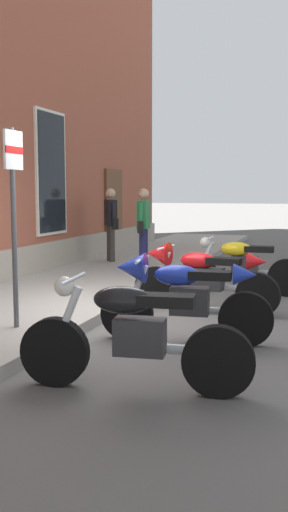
# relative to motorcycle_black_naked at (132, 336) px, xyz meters

# --- Properties ---
(ground_plane) EXTENTS (140.00, 140.00, 0.00)m
(ground_plane) POSITION_rel_motorcycle_black_naked_xyz_m (2.37, 1.22, -0.49)
(ground_plane) COLOR #565451
(sidewalk) EXTENTS (26.35, 2.67, 0.14)m
(sidewalk) POSITION_rel_motorcycle_black_naked_xyz_m (2.37, 2.55, -0.42)
(sidewalk) COLOR gray
(sidewalk) RESTS_ON ground_plane
(motorcycle_black_naked) EXTENTS (0.62, 2.07, 1.00)m
(motorcycle_black_naked) POSITION_rel_motorcycle_black_naked_xyz_m (0.00, 0.00, 0.00)
(motorcycle_black_naked) COLOR black
(motorcycle_black_naked) RESTS_ON ground_plane
(motorcycle_blue_sport) EXTENTS (0.62, 1.99, 1.03)m
(motorcycle_blue_sport) POSITION_rel_motorcycle_black_naked_xyz_m (1.64, 0.03, 0.07)
(motorcycle_blue_sport) COLOR black
(motorcycle_blue_sport) RESTS_ON ground_plane
(motorcycle_red_sport) EXTENTS (0.62, 2.16, 0.99)m
(motorcycle_red_sport) POSITION_rel_motorcycle_black_naked_xyz_m (3.29, 0.18, 0.06)
(motorcycle_red_sport) COLOR black
(motorcycle_red_sport) RESTS_ON ground_plane
(motorcycle_yellow_naked) EXTENTS (0.62, 2.09, 0.95)m
(motorcycle_yellow_naked) POSITION_rel_motorcycle_black_naked_xyz_m (4.87, -0.18, -0.01)
(motorcycle_yellow_naked) COLOR black
(motorcycle_yellow_naked) RESTS_ON ground_plane
(pedestrian_striped_shirt) EXTENTS (0.66, 0.23, 1.65)m
(pedestrian_striped_shirt) POSITION_rel_motorcycle_black_naked_xyz_m (6.44, 2.09, 0.58)
(pedestrian_striped_shirt) COLOR #1E1E4C
(pedestrian_striped_shirt) RESTS_ON sidewalk
(pedestrian_dark_jacket) EXTENTS (0.55, 0.48, 1.65)m
(pedestrian_dark_jacket) POSITION_rel_motorcycle_black_naked_xyz_m (7.17, 3.12, 0.58)
(pedestrian_dark_jacket) COLOR #38332D
(pedestrian_dark_jacket) RESTS_ON sidewalk
(parking_sign) EXTENTS (0.36, 0.07, 2.31)m
(parking_sign) POSITION_rel_motorcycle_black_naked_xyz_m (1.16, 1.87, 1.15)
(parking_sign) COLOR #4C4C51
(parking_sign) RESTS_ON sidewalk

